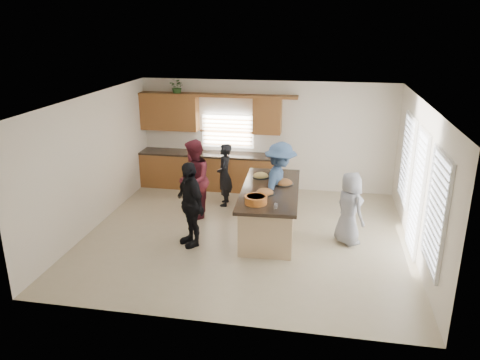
% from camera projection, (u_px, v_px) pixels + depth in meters
% --- Properties ---
extents(floor, '(6.50, 6.50, 0.00)m').
position_uv_depth(floor, '(246.00, 235.00, 9.65)').
color(floor, tan).
rests_on(floor, ground).
extents(room_shell, '(6.52, 6.02, 2.81)m').
position_uv_depth(room_shell, '(246.00, 146.00, 9.04)').
color(room_shell, silver).
rests_on(room_shell, ground).
extents(back_cabinetry, '(4.08, 0.66, 2.46)m').
position_uv_depth(back_cabinetry, '(208.00, 154.00, 12.15)').
color(back_cabinetry, brown).
rests_on(back_cabinetry, ground).
extents(right_wall_glazing, '(0.06, 4.00, 2.25)m').
position_uv_depth(right_wall_glazing, '(418.00, 185.00, 8.55)').
color(right_wall_glazing, white).
rests_on(right_wall_glazing, ground).
extents(island, '(1.27, 2.75, 0.95)m').
position_uv_depth(island, '(270.00, 211.00, 9.71)').
color(island, tan).
rests_on(island, ground).
extents(platter_front, '(0.38, 0.38, 0.15)m').
position_uv_depth(platter_front, '(265.00, 193.00, 9.24)').
color(platter_front, black).
rests_on(platter_front, island).
extents(platter_mid, '(0.41, 0.41, 0.17)m').
position_uv_depth(platter_mid, '(284.00, 183.00, 9.79)').
color(platter_mid, black).
rests_on(platter_mid, island).
extents(platter_back, '(0.37, 0.37, 0.15)m').
position_uv_depth(platter_back, '(261.00, 176.00, 10.22)').
color(platter_back, black).
rests_on(platter_back, island).
extents(salad_bowl, '(0.42, 0.42, 0.15)m').
position_uv_depth(salad_bowl, '(256.00, 199.00, 8.73)').
color(salad_bowl, '#BC6122').
rests_on(salad_bowl, island).
extents(clear_cup, '(0.07, 0.07, 0.10)m').
position_uv_depth(clear_cup, '(276.00, 206.00, 8.50)').
color(clear_cup, white).
rests_on(clear_cup, island).
extents(plate_stack, '(0.20, 0.20, 0.05)m').
position_uv_depth(plate_stack, '(275.00, 176.00, 10.23)').
color(plate_stack, '#BA96DA').
rests_on(plate_stack, island).
extents(flower_vase, '(0.14, 0.14, 0.44)m').
position_uv_depth(flower_vase, '(279.00, 161.00, 10.60)').
color(flower_vase, silver).
rests_on(flower_vase, island).
extents(potted_plant, '(0.46, 0.43, 0.41)m').
position_uv_depth(potted_plant, '(177.00, 87.00, 11.82)').
color(potted_plant, '#3A6528').
rests_on(potted_plant, back_cabinetry).
extents(woman_left_back, '(0.41, 0.58, 1.50)m').
position_uv_depth(woman_left_back, '(225.00, 175.00, 11.03)').
color(woman_left_back, black).
rests_on(woman_left_back, ground).
extents(woman_left_mid, '(0.84, 0.99, 1.78)m').
position_uv_depth(woman_left_mid, '(194.00, 180.00, 10.26)').
color(woman_left_mid, maroon).
rests_on(woman_left_mid, ground).
extents(woman_left_front, '(0.97, 1.01, 1.69)m').
position_uv_depth(woman_left_front, '(190.00, 204.00, 9.01)').
color(woman_left_front, black).
rests_on(woman_left_front, ground).
extents(woman_right_back, '(0.84, 1.27, 1.84)m').
position_uv_depth(woman_right_back, '(280.00, 185.00, 9.84)').
color(woman_right_back, '#3A5780').
rests_on(woman_right_back, ground).
extents(woman_right_front, '(0.79, 0.85, 1.47)m').
position_uv_depth(woman_right_front, '(350.00, 208.00, 9.11)').
color(woman_right_front, slate).
rests_on(woman_right_front, ground).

